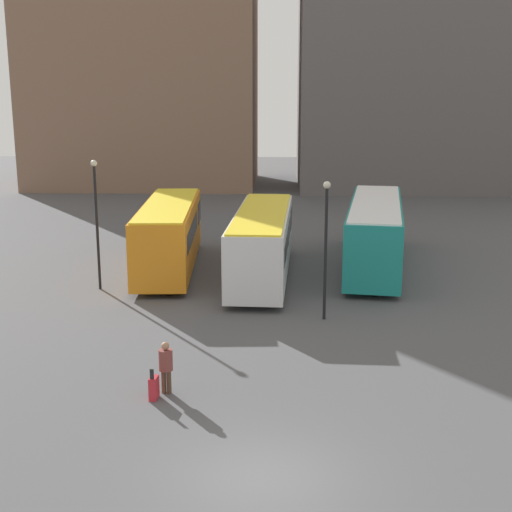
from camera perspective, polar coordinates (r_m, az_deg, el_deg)
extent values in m
plane|color=#4C4C4F|center=(17.23, 0.49, -17.40)|extent=(160.00, 160.00, 0.00)
cube|color=#7F604C|center=(68.65, -9.00, 18.26)|extent=(20.28, 13.56, 30.00)
cube|color=#5B5656|center=(69.31, 16.55, 14.14)|extent=(30.37, 15.49, 21.06)
cube|color=orange|center=(35.55, -6.97, 1.72)|extent=(3.05, 10.99, 2.98)
cube|color=black|center=(39.84, -6.34, 3.52)|extent=(2.61, 2.13, 1.13)
cube|color=black|center=(34.52, -7.15, 2.00)|extent=(2.87, 7.08, 0.89)
cube|color=yellow|center=(35.28, -7.04, 4.15)|extent=(2.84, 10.76, 0.08)
cylinder|color=black|center=(39.09, -6.42, 0.87)|extent=(2.42, 1.08, 0.95)
cylinder|color=black|center=(32.57, -7.49, -1.67)|extent=(2.42, 1.08, 0.95)
cube|color=silver|center=(33.73, 0.50, 1.11)|extent=(2.94, 11.57, 2.83)
cube|color=black|center=(38.27, 0.99, 3.10)|extent=(2.58, 2.21, 1.08)
cube|color=black|center=(32.65, 0.38, 1.33)|extent=(2.80, 7.44, 0.85)
cube|color=yellow|center=(33.45, 0.51, 3.54)|extent=(2.74, 11.33, 0.08)
cylinder|color=black|center=(37.45, 0.87, 0.47)|extent=(2.40, 1.14, 1.04)
cylinder|color=black|center=(30.57, 0.04, -2.46)|extent=(2.40, 1.14, 1.04)
cube|color=#19847F|center=(36.23, 9.49, 1.86)|extent=(4.24, 12.57, 2.98)
cube|color=black|center=(41.14, 9.63, 3.73)|extent=(2.84, 2.60, 1.13)
cube|color=black|center=(35.07, 9.49, 2.11)|extent=(3.64, 8.18, 0.89)
cube|color=white|center=(35.96, 9.59, 4.25)|extent=(4.01, 12.29, 0.08)
cylinder|color=black|center=(40.23, 9.52, 1.14)|extent=(2.52, 1.31, 0.98)
cylinder|color=black|center=(32.78, 9.30, -1.61)|extent=(2.52, 1.31, 0.98)
cylinder|color=#4C3828|center=(21.52, -7.39, -9.92)|extent=(0.16, 0.16, 0.73)
cylinder|color=#4C3828|center=(21.48, -6.98, -9.95)|extent=(0.16, 0.16, 0.73)
cylinder|color=brown|center=(21.24, -7.24, -8.25)|extent=(0.45, 0.45, 0.63)
sphere|color=#9E7051|center=(21.09, -7.27, -7.15)|extent=(0.24, 0.24, 0.24)
cube|color=#B7232D|center=(21.18, -8.17, -10.41)|extent=(0.25, 0.45, 0.68)
cube|color=black|center=(20.85, -8.33, -9.34)|extent=(0.12, 0.04, 0.30)
cylinder|color=black|center=(32.23, -12.59, 2.18)|extent=(0.12, 0.12, 5.57)
sphere|color=beige|center=(31.82, -12.85, 7.25)|extent=(0.28, 0.28, 0.28)
cylinder|color=black|center=(27.42, 5.58, 0.12)|extent=(0.12, 0.12, 5.19)
sphere|color=beige|center=(26.94, 5.70, 5.68)|extent=(0.28, 0.28, 0.28)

